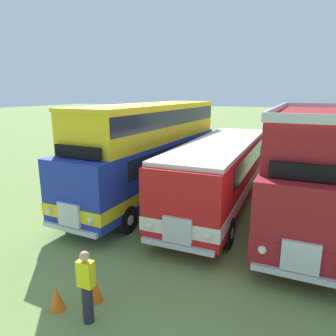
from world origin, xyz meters
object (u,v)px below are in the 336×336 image
at_px(bus_first_in_row, 151,147).
at_px(bus_second_in_row, 221,169).
at_px(cone_mid_row, 57,298).
at_px(bus_third_in_row, 307,165).
at_px(cone_near_end, 95,288).
at_px(marshal_person, 87,286).

distance_m(bus_first_in_row, bus_second_in_row, 3.46).
xyz_separation_m(bus_first_in_row, cone_mid_row, (1.59, -8.16, -2.16)).
height_order(bus_third_in_row, cone_near_end, bus_third_in_row).
height_order(cone_near_end, marshal_person, marshal_person).
relative_size(bus_first_in_row, marshal_person, 6.38).
bearing_deg(bus_second_in_row, marshal_person, -96.09).
distance_m(bus_second_in_row, cone_mid_row, 8.46).
xyz_separation_m(cone_near_end, marshal_person, (0.29, -0.64, 0.54)).
xyz_separation_m(bus_first_in_row, bus_second_in_row, (3.38, -0.01, -0.72)).
bearing_deg(marshal_person, bus_third_in_row, 61.12).
xyz_separation_m(bus_second_in_row, cone_near_end, (-1.16, -7.52, -1.41)).
bearing_deg(bus_first_in_row, cone_near_end, -73.57).
xyz_separation_m(bus_third_in_row, cone_near_end, (-4.55, -7.08, -2.01)).
distance_m(bus_second_in_row, bus_third_in_row, 3.47).
height_order(bus_first_in_row, marshal_person, bus_first_in_row).
relative_size(bus_second_in_row, marshal_person, 6.00).
height_order(bus_second_in_row, cone_mid_row, bus_second_in_row).
distance_m(bus_first_in_row, cone_mid_row, 8.59).
relative_size(bus_first_in_row, bus_third_in_row, 1.14).
distance_m(bus_third_in_row, cone_near_end, 8.66).
bearing_deg(cone_mid_row, marshal_person, -0.90).
height_order(cone_near_end, cone_mid_row, cone_near_end).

